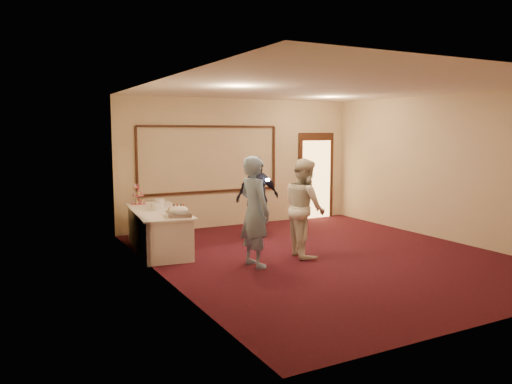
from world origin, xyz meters
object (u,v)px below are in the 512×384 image
Objects in this scene: buffet_table at (158,230)px; plate_stack_a at (156,206)px; pavlova_tray at (178,212)px; cupcake_stand at (138,196)px; tart at (174,210)px; man at (255,212)px; guest at (258,198)px; plate_stack_b at (160,203)px; woman at (305,208)px.

plate_stack_a is at bearing 159.38° from buffet_table.
cupcake_stand is (-0.22, 1.85, 0.07)m from pavlova_tray.
tart is 0.15× the size of man.
guest is at bearing 1.87° from plate_stack_a.
cupcake_stand reaches higher than tart.
tart is at bearing -45.54° from buffet_table.
cupcake_stand is 0.26× the size of guest.
man is at bearing -44.05° from pavlova_tray.
man reaches higher than cupcake_stand.
pavlova_tray reaches higher than buffet_table.
pavlova_tray is at bearing -91.38° from plate_stack_b.
plate_stack_a is 0.38m from tart.
plate_stack_b is 2.35m from man.
guest is (1.93, 0.33, 0.06)m from tart.
plate_stack_b is at bearing 16.34° from man.
buffet_table is at bearing -20.62° from plate_stack_a.
buffet_table is at bearing -113.43° from plate_stack_b.
man reaches higher than plate_stack_b.
buffet_table is 1.42× the size of guest.
cupcake_stand is at bearing 96.92° from buffet_table.
plate_stack_b reaches higher than tart.
guest reaches higher than plate_stack_a.
pavlova_tray is 1.36× the size of cupcake_stand.
guest is at bearing 25.14° from pavlova_tray.
guest reaches higher than plate_stack_b.
buffet_table is 0.45m from plate_stack_a.
guest is (-0.03, 1.73, -0.02)m from woman.
woman is (2.20, -1.65, 0.50)m from buffet_table.
tart is 0.15× the size of woman.
plate_stack_a is (-0.03, 0.01, 0.45)m from buffet_table.
man is at bearing 110.52° from woman.
man is (0.96, -2.14, 0.07)m from plate_stack_b.
cupcake_stand is at bearing 96.73° from pavlova_tray.
woman is (1.12, 0.20, -0.04)m from man.
plate_stack_a is at bearing 23.37° from man.
plate_stack_a is 0.33m from plate_stack_b.
man is 1.07× the size of guest.
cupcake_stand is at bearing 95.12° from plate_stack_a.
cupcake_stand is at bearing -24.37° from guest.
cupcake_stand is 2.28× the size of plate_stack_b.
pavlova_tray is 0.66m from tart.
tart is at bearing -73.42° from cupcake_stand.
buffet_table is 1.38× the size of woman.
cupcake_stand is 0.95m from plate_stack_a.
cupcake_stand reaches higher than plate_stack_a.
woman is (2.10, -0.76, 0.02)m from pavlova_tray.
pavlova_tray is 0.91m from plate_stack_a.
man is at bearing -66.72° from cupcake_stand.
man reaches higher than woman.
buffet_table is 9.11× the size of tart.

